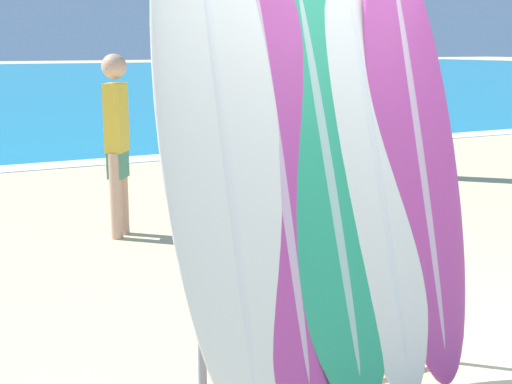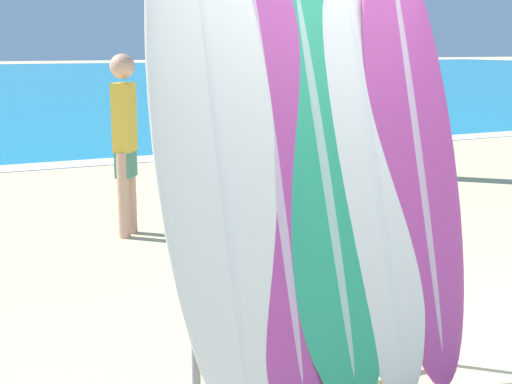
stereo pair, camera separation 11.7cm
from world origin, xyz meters
name	(u,v)px [view 1 (the left image)]	position (x,y,z in m)	size (l,w,h in m)	color
surfboard_rack	(331,302)	(-0.37, 0.34, 0.45)	(1.40, 0.04, 0.83)	slate
surfboard_slot_0	(222,142)	(-0.90, 0.43, 1.26)	(0.59, 0.77, 2.52)	silver
surfboard_slot_1	(276,160)	(-0.63, 0.42, 1.16)	(0.58, 0.78, 2.32)	#B23D8E
surfboard_slot_2	(326,175)	(-0.37, 0.39, 1.08)	(0.59, 0.80, 2.15)	#289E70
surfboard_slot_3	(375,181)	(-0.10, 0.37, 1.02)	(0.50, 0.75, 2.05)	silver
surfboard_slot_4	(415,151)	(0.16, 0.40, 1.15)	(0.51, 0.73, 2.30)	#B23D8E
person_near_water	(117,139)	(-0.46, 3.64, 0.88)	(0.26, 0.28, 1.61)	tan
person_mid_beach	(262,116)	(1.58, 4.78, 0.89)	(0.27, 0.22, 1.63)	beige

